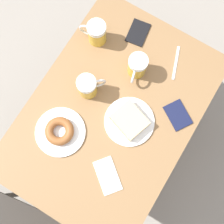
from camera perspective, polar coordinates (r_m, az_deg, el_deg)
name	(u,v)px	position (r m, az deg, el deg)	size (l,w,h in m)	color
ground_plane	(112,135)	(2.13, 0.00, -4.27)	(8.00, 8.00, 0.00)	gray
table	(112,116)	(1.48, 0.00, -0.70)	(0.72, 1.04, 0.72)	olive
plate_with_cake	(130,121)	(1.39, 3.22, -1.64)	(0.23, 0.23, 0.05)	white
plate_with_donut	(60,132)	(1.40, -9.52, -3.55)	(0.23, 0.23, 0.05)	white
beer_mug_left	(137,66)	(1.42, 4.64, 8.33)	(0.09, 0.13, 0.12)	gold
beer_mug_center	(96,33)	(1.48, -2.88, 14.27)	(0.13, 0.09, 0.12)	gold
beer_mug_right	(88,86)	(1.39, -4.43, 4.69)	(0.11, 0.11, 0.12)	gold
napkin_folded	(108,176)	(1.38, -0.81, -11.56)	(0.17, 0.16, 0.00)	white
fork	(176,63)	(1.52, 11.59, 8.79)	(0.07, 0.16, 0.00)	silver
passport_near_edge	(178,115)	(1.44, 11.95, -0.54)	(0.15, 0.14, 0.01)	#141938
passport_far_edge	(138,33)	(1.55, 4.78, 14.26)	(0.11, 0.14, 0.01)	black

